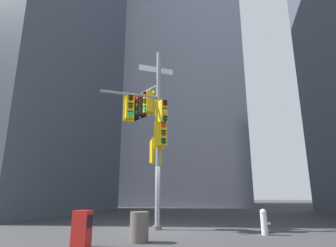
{
  "coord_description": "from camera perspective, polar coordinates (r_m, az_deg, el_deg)",
  "views": [
    {
      "loc": [
        3.19,
        -11.2,
        1.39
      ],
      "look_at": [
        0.38,
        0.23,
        4.41
      ],
      "focal_mm": 29.35,
      "sensor_mm": 36.0,
      "label": 1
    }
  ],
  "objects": [
    {
      "name": "ground",
      "position": [
        11.73,
        -2.25,
        -21.2
      ],
      "size": [
        120.0,
        120.0,
        0.0
      ],
      "primitive_type": "plane",
      "color": "#38383A"
    },
    {
      "name": "building_tower_left",
      "position": [
        29.96,
        -27.63,
        19.81
      ],
      "size": [
        13.88,
        13.88,
        34.87
      ],
      "primitive_type": "cube",
      "color": "#4C5460",
      "rests_on": "ground"
    },
    {
      "name": "building_mid_block",
      "position": [
        45.56,
        3.4,
        20.43
      ],
      "size": [
        15.97,
        15.97,
        54.77
      ],
      "primitive_type": "cube",
      "color": "slate",
      "rests_on": "ground"
    },
    {
      "name": "signal_pole_assembly",
      "position": [
        12.39,
        -3.91,
        0.59
      ],
      "size": [
        2.7,
        3.07,
        7.8
      ],
      "color": "gray",
      "rests_on": "ground"
    },
    {
      "name": "fire_hydrant",
      "position": [
        10.77,
        19.3,
        -18.61
      ],
      "size": [
        0.33,
        0.23,
        0.87
      ],
      "color": "silver",
      "rests_on": "ground"
    },
    {
      "name": "newspaper_box",
      "position": [
        8.3,
        -17.45,
        -20.11
      ],
      "size": [
        0.45,
        0.36,
        0.95
      ],
      "color": "red",
      "rests_on": "ground"
    },
    {
      "name": "trash_bin",
      "position": [
        8.8,
        -5.98,
        -20.58
      ],
      "size": [
        0.56,
        0.56,
        0.87
      ],
      "primitive_type": "cylinder",
      "color": "#59514C",
      "rests_on": "ground"
    }
  ]
}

